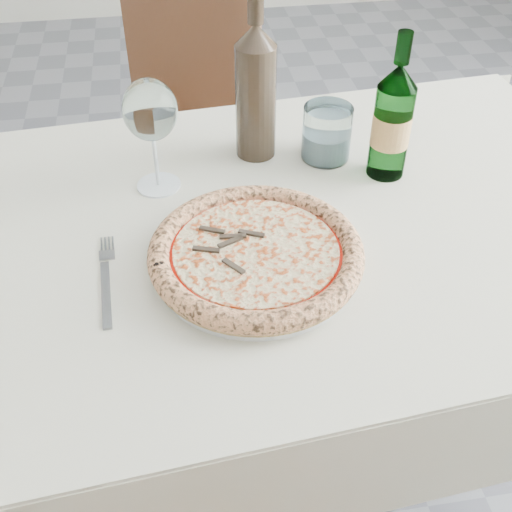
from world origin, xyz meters
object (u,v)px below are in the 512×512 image
object	(u,v)px
pizza	(256,253)
wine_bottle	(256,90)
chair_far	(190,110)
beer_bottle	(392,121)
plate	(256,262)
wine_glass	(150,112)
tumbler	(327,136)
dining_table	(247,269)

from	to	relation	value
pizza	wine_bottle	bearing A→B (deg)	80.97
chair_far	beer_bottle	world-z (taller)	beer_bottle
plate	wine_bottle	world-z (taller)	wine_bottle
chair_far	wine_bottle	xyz separation A→B (m)	(0.09, -0.61, 0.35)
pizza	beer_bottle	size ratio (longest dim) A/B	1.24
pizza	plate	bearing A→B (deg)	60.00
chair_far	wine_glass	distance (m)	0.79
pizza	wine_glass	world-z (taller)	wine_glass
pizza	wine_glass	distance (m)	0.29
pizza	beer_bottle	bearing A→B (deg)	38.49
tumbler	dining_table	bearing A→B (deg)	-134.05
wine_glass	beer_bottle	bearing A→B (deg)	-3.04
wine_glass	beer_bottle	xyz separation A→B (m)	(0.40, -0.02, -0.04)
wine_glass	tumbler	world-z (taller)	wine_glass
wine_bottle	beer_bottle	bearing A→B (deg)	-25.27
chair_far	wine_bottle	distance (m)	0.71
beer_bottle	wine_bottle	xyz separation A→B (m)	(-0.22, 0.10, 0.02)
pizza	beer_bottle	distance (m)	0.35
dining_table	beer_bottle	distance (m)	0.35
tumbler	beer_bottle	bearing A→B (deg)	-36.46
plate	wine_glass	xyz separation A→B (m)	(-0.13, 0.23, 0.13)
chair_far	plate	world-z (taller)	chair_far
wine_glass	tumbler	bearing A→B (deg)	8.67
plate	beer_bottle	bearing A→B (deg)	38.49
plate	chair_far	bearing A→B (deg)	92.40
dining_table	wine_glass	xyz separation A→B (m)	(-0.13, 0.13, 0.24)
plate	wine_glass	world-z (taller)	wine_glass
plate	wine_glass	size ratio (longest dim) A/B	1.51
chair_far	plate	xyz separation A→B (m)	(0.04, -0.92, 0.23)
plate	beer_bottle	xyz separation A→B (m)	(0.27, 0.21, 0.09)
dining_table	beer_bottle	xyz separation A→B (m)	(0.27, 0.11, 0.20)
pizza	wine_glass	size ratio (longest dim) A/B	1.61
plate	tumbler	size ratio (longest dim) A/B	3.00
wine_bottle	plate	bearing A→B (deg)	-99.03
dining_table	pizza	bearing A→B (deg)	-90.00
dining_table	wine_bottle	bearing A→B (deg)	76.86
chair_far	wine_glass	size ratio (longest dim) A/B	4.71
wine_bottle	pizza	bearing A→B (deg)	-99.03
chair_far	tumbler	bearing A→B (deg)	-71.72
plate	wine_glass	bearing A→B (deg)	119.80
dining_table	chair_far	size ratio (longest dim) A/B	1.53
plate	pizza	bearing A→B (deg)	-120.00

